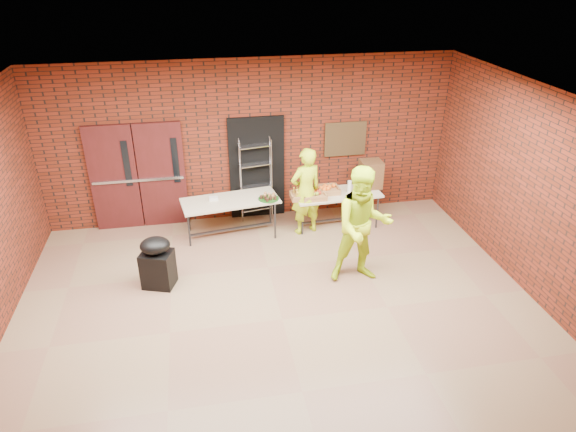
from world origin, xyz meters
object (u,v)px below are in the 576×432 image
object	(u,v)px
wire_rack	(256,180)
table_right	(337,196)
volunteer_man	(363,226)
coffee_dispenser	(371,174)
covered_grill	(157,262)
volunteer_woman	(306,191)
table_left	(230,203)

from	to	relation	value
wire_rack	table_right	xyz separation A→B (m)	(1.52, -0.56, -0.22)
volunteer_man	coffee_dispenser	bearing A→B (deg)	71.96
covered_grill	volunteer_woman	world-z (taller)	volunteer_woman
table_left	covered_grill	distance (m)	2.00
volunteer_woman	volunteer_man	distance (m)	1.83
wire_rack	table_left	bearing A→B (deg)	-144.18
table_right	coffee_dispenser	bearing A→B (deg)	10.02
wire_rack	covered_grill	xyz separation A→B (m)	(-1.89, -2.07, -0.41)
table_left	volunteer_woman	distance (m)	1.44
wire_rack	covered_grill	distance (m)	2.83
table_left	wire_rack	bearing A→B (deg)	37.82
covered_grill	volunteer_woman	distance (m)	3.07
volunteer_woman	volunteer_man	xyz separation A→B (m)	(0.55, -1.73, 0.13)
table_left	table_right	distance (m)	2.09
coffee_dispenser	volunteer_woman	bearing A→B (deg)	-165.94
table_right	volunteer_man	size ratio (longest dim) A/B	0.87
coffee_dispenser	wire_rack	bearing A→B (deg)	170.23
table_left	volunteer_man	bearing A→B (deg)	-51.67
wire_rack	volunteer_man	size ratio (longest dim) A/B	0.86
table_right	volunteer_man	distance (m)	1.95
table_right	covered_grill	xyz separation A→B (m)	(-3.41, -1.51, -0.19)
volunteer_woman	volunteer_man	size ratio (longest dim) A/B	0.87
wire_rack	volunteer_man	xyz separation A→B (m)	(1.41, -2.47, 0.14)
wire_rack	volunteer_man	distance (m)	2.85
covered_grill	volunteer_woman	xyz separation A→B (m)	(2.74, 1.33, 0.42)
covered_grill	coffee_dispenser	bearing A→B (deg)	41.07
volunteer_man	table_left	bearing A→B (deg)	140.25
table_left	covered_grill	size ratio (longest dim) A/B	2.14
wire_rack	table_left	xyz separation A→B (m)	(-0.57, -0.59, -0.17)
volunteer_man	wire_rack	bearing A→B (deg)	123.57
wire_rack	volunteer_woman	distance (m)	1.13
wire_rack	coffee_dispenser	bearing A→B (deg)	-19.76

